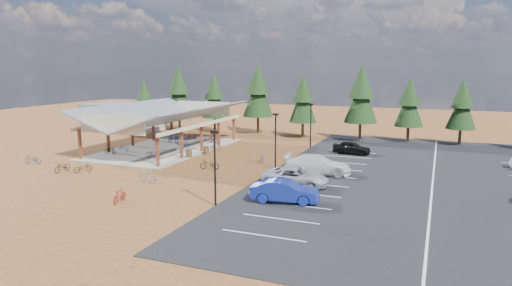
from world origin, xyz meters
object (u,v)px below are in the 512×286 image
at_px(lamp_post_0, 215,163).
at_px(bike_10, 33,159).
at_px(bike_2, 173,139).
at_px(bike_16, 210,164).
at_px(outbuilding, 126,117).
at_px(bike_12, 83,168).
at_px(lamp_post_1, 276,137).
at_px(lamp_post_2, 311,122).
at_px(bike_0, 110,150).
at_px(car_4, 352,148).
at_px(bike_4, 153,153).
at_px(bike_1, 123,146).
at_px(trash_bin_1, 206,150).
at_px(car_3, 318,164).
at_px(bike_8, 62,167).
at_px(bike_3, 192,135).
at_px(bike_7, 214,139).
at_px(bike_13, 148,176).
at_px(car_2, 295,177).
at_px(trash_bin_0, 189,154).
at_px(bike_6, 183,143).
at_px(bike_15, 216,146).
at_px(bike_pavilion, 165,116).
at_px(bike_5, 184,148).
at_px(car_1, 285,191).
at_px(bike_14, 262,159).
at_px(bike_11, 120,196).

distance_m(lamp_post_0, bike_10, 23.28).
relative_size(bike_2, bike_16, 1.06).
distance_m(outbuilding, bike_12, 27.33).
bearing_deg(bike_12, lamp_post_1, -127.99).
xyz_separation_m(lamp_post_2, bike_0, (-18.64, -12.11, -2.47)).
bearing_deg(car_4, bike_4, 120.28).
bearing_deg(bike_1, bike_2, -16.27).
height_order(lamp_post_1, bike_1, lamp_post_1).
bearing_deg(trash_bin_1, car_3, -18.18).
xyz_separation_m(outbuilding, bike_12, (13.57, -23.67, -1.60)).
distance_m(trash_bin_1, bike_4, 5.61).
bearing_deg(lamp_post_0, bike_8, 167.46).
height_order(bike_3, bike_7, bike_7).
xyz_separation_m(bike_10, bike_13, (14.57, -1.87, 0.09)).
xyz_separation_m(lamp_post_2, bike_16, (-5.54, -14.35, -2.51)).
xyz_separation_m(bike_10, car_4, (27.66, 16.47, 0.26)).
distance_m(lamp_post_1, bike_10, 23.60).
relative_size(bike_7, car_2, 0.35).
height_order(bike_3, bike_8, bike_3).
height_order(lamp_post_1, trash_bin_0, lamp_post_1).
xyz_separation_m(lamp_post_2, bike_6, (-13.68, -5.50, -2.47)).
bearing_deg(car_4, trash_bin_0, 121.39).
xyz_separation_m(trash_bin_1, bike_12, (-6.20, -11.56, -0.02)).
distance_m(bike_15, car_2, 17.61).
xyz_separation_m(outbuilding, bike_13, (21.06, -24.50, -1.48)).
bearing_deg(bike_12, bike_3, -63.58).
distance_m(bike_pavilion, bike_2, 4.99).
bearing_deg(lamp_post_0, bike_2, 128.40).
bearing_deg(bike_10, bike_4, 111.38).
distance_m(lamp_post_0, lamp_post_1, 12.00).
bearing_deg(car_4, car_3, 176.85).
bearing_deg(lamp_post_1, lamp_post_2, 90.00).
relative_size(lamp_post_2, trash_bin_1, 5.71).
bearing_deg(bike_16, car_2, 60.91).
height_order(bike_7, bike_13, bike_7).
xyz_separation_m(bike_pavilion, bike_5, (3.25, -1.56, -3.18)).
xyz_separation_m(bike_pavilion, car_1, (19.11, -14.53, -3.00)).
bearing_deg(bike_3, car_3, -111.45).
relative_size(lamp_post_0, bike_13, 2.83).
bearing_deg(bike_5, bike_14, -108.98).
xyz_separation_m(lamp_post_2, bike_14, (-2.07, -9.99, -2.54)).
height_order(bike_1, bike_6, bike_1).
bearing_deg(bike_pavilion, car_1, -37.25).
bearing_deg(bike_11, bike_10, 148.87).
xyz_separation_m(bike_0, car_2, (22.13, -5.07, 0.26)).
bearing_deg(bike_12, bike_16, -126.14).
distance_m(trash_bin_0, bike_8, 12.15).
distance_m(lamp_post_1, bike_1, 18.77).
xyz_separation_m(trash_bin_0, bike_16, (4.43, -3.90, 0.02)).
height_order(bike_11, bike_15, bike_11).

